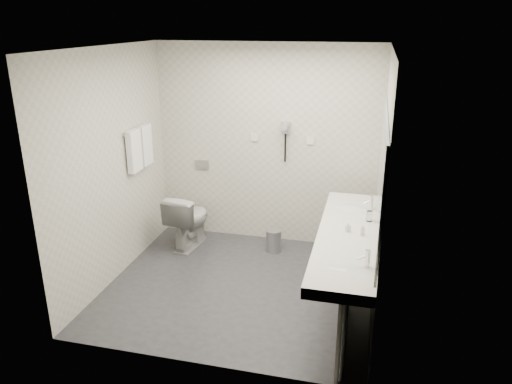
# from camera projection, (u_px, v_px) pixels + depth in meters

# --- Properties ---
(floor) EXTENTS (2.80, 2.80, 0.00)m
(floor) POSITION_uv_depth(u_px,v_px,m) (239.00, 286.00, 5.32)
(floor) COLOR #2B2B31
(floor) RESTS_ON ground
(ceiling) EXTENTS (2.80, 2.80, 0.00)m
(ceiling) POSITION_uv_depth(u_px,v_px,m) (236.00, 47.00, 4.48)
(ceiling) COLOR silver
(ceiling) RESTS_ON wall_back
(wall_back) EXTENTS (2.80, 0.00, 2.80)m
(wall_back) POSITION_uv_depth(u_px,v_px,m) (266.00, 146.00, 6.09)
(wall_back) COLOR beige
(wall_back) RESTS_ON floor
(wall_front) EXTENTS (2.80, 0.00, 2.80)m
(wall_front) POSITION_uv_depth(u_px,v_px,m) (192.00, 228.00, 3.71)
(wall_front) COLOR beige
(wall_front) RESTS_ON floor
(wall_left) EXTENTS (0.00, 2.60, 2.60)m
(wall_left) POSITION_uv_depth(u_px,v_px,m) (112.00, 167.00, 5.21)
(wall_left) COLOR beige
(wall_left) RESTS_ON floor
(wall_right) EXTENTS (0.00, 2.60, 2.60)m
(wall_right) POSITION_uv_depth(u_px,v_px,m) (381.00, 188.00, 4.58)
(wall_right) COLOR beige
(wall_right) RESTS_ON floor
(vanity_counter) EXTENTS (0.55, 2.20, 0.10)m
(vanity_counter) POSITION_uv_depth(u_px,v_px,m) (347.00, 237.00, 4.61)
(vanity_counter) COLOR silver
(vanity_counter) RESTS_ON floor
(vanity_panel) EXTENTS (0.03, 2.15, 0.75)m
(vanity_panel) POSITION_uv_depth(u_px,v_px,m) (347.00, 277.00, 4.75)
(vanity_panel) COLOR gray
(vanity_panel) RESTS_ON floor
(vanity_post_near) EXTENTS (0.06, 0.06, 0.75)m
(vanity_post_near) POSITION_uv_depth(u_px,v_px,m) (342.00, 342.00, 3.79)
(vanity_post_near) COLOR silver
(vanity_post_near) RESTS_ON floor
(vanity_post_far) EXTENTS (0.06, 0.06, 0.75)m
(vanity_post_far) POSITION_uv_depth(u_px,v_px,m) (356.00, 234.00, 5.70)
(vanity_post_far) COLOR silver
(vanity_post_far) RESTS_ON floor
(mirror) EXTENTS (0.02, 2.20, 1.05)m
(mirror) POSITION_uv_depth(u_px,v_px,m) (381.00, 174.00, 4.34)
(mirror) COLOR #B2BCC6
(mirror) RESTS_ON wall_right
(basin_near) EXTENTS (0.40, 0.31, 0.05)m
(basin_near) POSITION_uv_depth(u_px,v_px,m) (342.00, 266.00, 4.01)
(basin_near) COLOR silver
(basin_near) RESTS_ON vanity_counter
(basin_far) EXTENTS (0.40, 0.31, 0.05)m
(basin_far) POSITION_uv_depth(u_px,v_px,m) (351.00, 209.00, 5.20)
(basin_far) COLOR silver
(basin_far) RESTS_ON vanity_counter
(faucet_near) EXTENTS (0.04, 0.04, 0.15)m
(faucet_near) POSITION_uv_depth(u_px,v_px,m) (367.00, 259.00, 3.93)
(faucet_near) COLOR silver
(faucet_near) RESTS_ON vanity_counter
(faucet_far) EXTENTS (0.04, 0.04, 0.15)m
(faucet_far) POSITION_uv_depth(u_px,v_px,m) (371.00, 203.00, 5.12)
(faucet_far) COLOR silver
(faucet_far) RESTS_ON vanity_counter
(soap_bottle_a) EXTENTS (0.06, 0.06, 0.09)m
(soap_bottle_a) POSITION_uv_depth(u_px,v_px,m) (348.00, 227.00, 4.60)
(soap_bottle_a) COLOR white
(soap_bottle_a) RESTS_ON vanity_counter
(soap_bottle_c) EXTENTS (0.04, 0.04, 0.11)m
(soap_bottle_c) POSITION_uv_depth(u_px,v_px,m) (363.00, 230.00, 4.52)
(soap_bottle_c) COLOR white
(soap_bottle_c) RESTS_ON vanity_counter
(glass_left) EXTENTS (0.07, 0.07, 0.11)m
(glass_left) POSITION_uv_depth(u_px,v_px,m) (369.00, 216.00, 4.83)
(glass_left) COLOR silver
(glass_left) RESTS_ON vanity_counter
(toilet) EXTENTS (0.47, 0.74, 0.71)m
(toilet) POSITION_uv_depth(u_px,v_px,m) (189.00, 220.00, 6.16)
(toilet) COLOR silver
(toilet) RESTS_ON floor
(flush_plate) EXTENTS (0.18, 0.02, 0.12)m
(flush_plate) POSITION_uv_depth(u_px,v_px,m) (202.00, 165.00, 6.36)
(flush_plate) COLOR #B2B5BA
(flush_plate) RESTS_ON wall_back
(pedal_bin) EXTENTS (0.20, 0.20, 0.27)m
(pedal_bin) POSITION_uv_depth(u_px,v_px,m) (274.00, 241.00, 6.08)
(pedal_bin) COLOR #B2B5BA
(pedal_bin) RESTS_ON floor
(bin_lid) EXTENTS (0.19, 0.19, 0.02)m
(bin_lid) POSITION_uv_depth(u_px,v_px,m) (274.00, 231.00, 6.04)
(bin_lid) COLOR #B2B5BA
(bin_lid) RESTS_ON pedal_bin
(towel_rail) EXTENTS (0.02, 0.62, 0.02)m
(towel_rail) POSITION_uv_depth(u_px,v_px,m) (138.00, 129.00, 5.60)
(towel_rail) COLOR silver
(towel_rail) RESTS_ON wall_left
(towel_near) EXTENTS (0.07, 0.24, 0.48)m
(towel_near) POSITION_uv_depth(u_px,v_px,m) (134.00, 151.00, 5.55)
(towel_near) COLOR white
(towel_near) RESTS_ON towel_rail
(towel_far) EXTENTS (0.07, 0.24, 0.48)m
(towel_far) POSITION_uv_depth(u_px,v_px,m) (145.00, 145.00, 5.80)
(towel_far) COLOR white
(towel_far) RESTS_ON towel_rail
(dryer_cradle) EXTENTS (0.10, 0.04, 0.14)m
(dryer_cradle) POSITION_uv_depth(u_px,v_px,m) (286.00, 128.00, 5.92)
(dryer_cradle) COLOR gray
(dryer_cradle) RESTS_ON wall_back
(dryer_barrel) EXTENTS (0.08, 0.14, 0.08)m
(dryer_barrel) POSITION_uv_depth(u_px,v_px,m) (285.00, 126.00, 5.85)
(dryer_barrel) COLOR gray
(dryer_barrel) RESTS_ON dryer_cradle
(dryer_cord) EXTENTS (0.02, 0.02, 0.35)m
(dryer_cord) POSITION_uv_depth(u_px,v_px,m) (285.00, 148.00, 5.99)
(dryer_cord) COLOR black
(dryer_cord) RESTS_ON dryer_cradle
(switch_plate_a) EXTENTS (0.09, 0.02, 0.09)m
(switch_plate_a) POSITION_uv_depth(u_px,v_px,m) (254.00, 138.00, 6.08)
(switch_plate_a) COLOR silver
(switch_plate_a) RESTS_ON wall_back
(switch_plate_b) EXTENTS (0.09, 0.02, 0.09)m
(switch_plate_b) POSITION_uv_depth(u_px,v_px,m) (310.00, 141.00, 5.92)
(switch_plate_b) COLOR silver
(switch_plate_b) RESTS_ON wall_back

